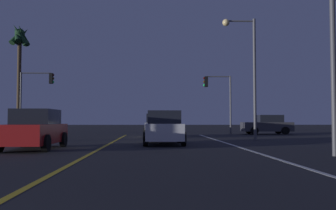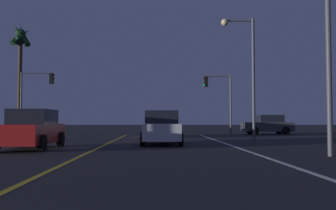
{
  "view_description": "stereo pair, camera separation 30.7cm",
  "coord_description": "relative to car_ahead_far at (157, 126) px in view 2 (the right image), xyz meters",
  "views": [
    {
      "loc": [
        2.3,
        -1.16,
        1.22
      ],
      "look_at": [
        3.52,
        29.86,
        2.54
      ],
      "focal_mm": 38.92,
      "sensor_mm": 36.0,
      "label": 1
    },
    {
      "loc": [
        2.61,
        -1.16,
        1.22
      ],
      "look_at": [
        3.52,
        29.86,
        2.54
      ],
      "focal_mm": 38.92,
      "sensor_mm": 36.0,
      "label": 2
    }
  ],
  "objects": [
    {
      "name": "car_lead_same_lane",
      "position": [
        0.23,
        -8.53,
        0.0
      ],
      "size": [
        2.02,
        4.3,
        1.7
      ],
      "rotation": [
        0.0,
        0.0,
        1.57
      ],
      "color": "black",
      "rests_on": "ground"
    },
    {
      "name": "traffic_light_near_right",
      "position": [
        5.2,
        4.08,
        2.92
      ],
      "size": [
        2.44,
        0.36,
        5.06
      ],
      "rotation": [
        0.0,
        0.0,
        3.14
      ],
      "color": "#4C4C51",
      "rests_on": "ground"
    },
    {
      "name": "lane_center_divider",
      "position": [
        -2.59,
        -14.15,
        -0.82
      ],
      "size": [
        0.16,
        35.45,
        0.01
      ],
      "primitive_type": "cube",
      "color": "gold",
      "rests_on": "ground"
    },
    {
      "name": "car_oncoming",
      "position": [
        -5.34,
        -11.35,
        0.0
      ],
      "size": [
        2.02,
        4.3,
        1.7
      ],
      "rotation": [
        0.0,
        0.0,
        -1.57
      ],
      "color": "black",
      "rests_on": "ground"
    },
    {
      "name": "street_lamp_right_far",
      "position": [
        5.44,
        -4.99,
        3.98
      ],
      "size": [
        2.07,
        0.44,
        7.51
      ],
      "rotation": [
        0.0,
        0.0,
        3.14
      ],
      "color": "#4C4C51",
      "rests_on": "ground"
    },
    {
      "name": "lane_edge_right",
      "position": [
        3.62,
        -14.15,
        -0.82
      ],
      "size": [
        0.16,
        35.45,
        0.01
      ],
      "primitive_type": "cube",
      "color": "silver",
      "rests_on": "ground"
    },
    {
      "name": "palm_tree_left_far",
      "position": [
        -12.63,
        6.64,
        7.22
      ],
      "size": [
        1.87,
        2.13,
        10.11
      ],
      "color": "#473826",
      "rests_on": "ground"
    },
    {
      "name": "car_ahead_far",
      "position": [
        0.0,
        0.0,
        0.0
      ],
      "size": [
        2.02,
        4.3,
        1.7
      ],
      "rotation": [
        0.0,
        0.0,
        1.57
      ],
      "color": "black",
      "rests_on": "ground"
    },
    {
      "name": "traffic_light_near_left",
      "position": [
        -10.18,
        4.08,
        3.1
      ],
      "size": [
        2.85,
        0.36,
        5.28
      ],
      "color": "#4C4C51",
      "rests_on": "ground"
    },
    {
      "name": "car_crossing_side",
      "position": [
        9.78,
        4.83,
        0.0
      ],
      "size": [
        4.3,
        2.02,
        1.7
      ],
      "rotation": [
        0.0,
        0.0,
        3.14
      ],
      "color": "black",
      "rests_on": "ground"
    },
    {
      "name": "street_lamp_right_near",
      "position": [
        5.41,
        -14.78,
        4.38
      ],
      "size": [
        2.31,
        0.44,
        8.21
      ],
      "rotation": [
        0.0,
        0.0,
        3.14
      ],
      "color": "#4C4C51",
      "rests_on": "ground"
    }
  ]
}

